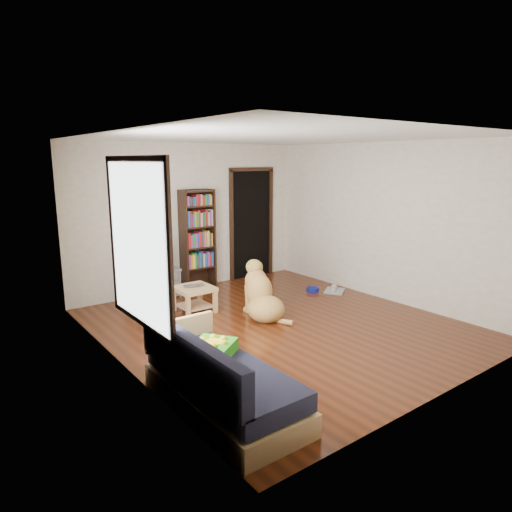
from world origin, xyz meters
TOP-DOWN VIEW (x-y plane):
  - ground at (0.00, 0.00)m, footprint 5.00×5.00m
  - ceiling at (0.00, 0.00)m, footprint 5.00×5.00m
  - wall_back at (0.00, 2.50)m, footprint 4.50×0.00m
  - wall_front at (0.00, -2.50)m, footprint 4.50×0.00m
  - wall_left at (-2.25, 0.00)m, footprint 0.00×5.00m
  - wall_right at (2.25, 0.00)m, footprint 0.00×5.00m
  - green_cushion at (-1.75, -1.10)m, footprint 0.53×0.53m
  - laptop at (-0.66, 1.21)m, footprint 0.36×0.27m
  - dog_bowl at (1.58, 0.94)m, footprint 0.22×0.22m
  - grey_rag at (1.88, 0.69)m, footprint 0.51×0.49m
  - window at (-2.23, -0.50)m, footprint 0.03×1.46m
  - doorway at (1.35, 2.48)m, footprint 1.03×0.05m
  - tv_stand at (-0.90, 2.25)m, footprint 0.90×0.45m
  - crt_tv at (-0.90, 2.27)m, footprint 0.55×0.52m
  - bookshelf at (0.05, 2.34)m, footprint 0.60×0.30m
  - sofa at (-1.87, -1.38)m, footprint 0.80×1.80m
  - coffee_table at (-0.66, 1.24)m, footprint 0.55×0.55m
  - dog at (0.02, 0.43)m, footprint 0.64×1.07m

SIDE VIEW (x-z plane):
  - ground at x=0.00m, z-range 0.00..0.00m
  - grey_rag at x=1.88m, z-range 0.00..0.03m
  - dog_bowl at x=1.58m, z-range 0.00..0.08m
  - sofa at x=-1.87m, z-range -0.14..0.66m
  - tv_stand at x=-0.90m, z-range 0.02..0.52m
  - coffee_table at x=-0.66m, z-range 0.08..0.48m
  - dog at x=0.02m, z-range -0.12..0.75m
  - laptop at x=-0.66m, z-range 0.40..0.43m
  - green_cushion at x=-1.75m, z-range 0.42..0.55m
  - crt_tv at x=-0.90m, z-range 0.45..1.03m
  - bookshelf at x=0.05m, z-range 0.10..1.90m
  - doorway at x=1.35m, z-range 0.03..2.21m
  - wall_back at x=0.00m, z-range -0.95..3.55m
  - wall_front at x=0.00m, z-range -0.95..3.55m
  - wall_left at x=-2.25m, z-range -1.20..3.80m
  - wall_right at x=2.25m, z-range -1.20..3.80m
  - window at x=-2.23m, z-range 0.65..2.35m
  - ceiling at x=0.00m, z-range 2.60..2.60m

